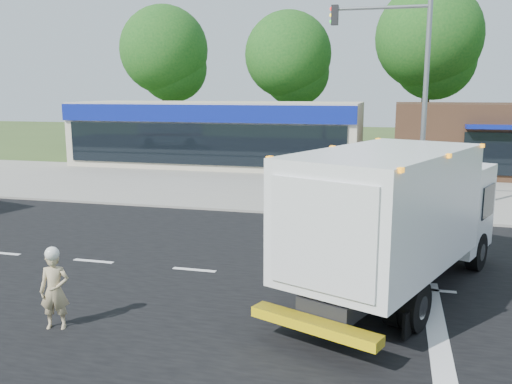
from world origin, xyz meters
TOP-DOWN VIEW (x-y plane):
  - ground at (0.00, 0.00)m, footprint 120.00×120.00m
  - road_asphalt at (0.00, 0.00)m, footprint 60.00×14.00m
  - sidewalk at (0.00, 8.20)m, footprint 60.00×2.40m
  - parking_apron at (0.00, 14.00)m, footprint 60.00×9.00m
  - lane_markings at (1.35, -1.35)m, footprint 55.20×7.00m
  - ems_box_truck at (2.19, -0.45)m, footprint 5.23×8.20m
  - emergency_worker at (-4.40, -4.04)m, footprint 0.67×0.53m
  - retail_strip_mall at (-9.00, 19.93)m, footprint 18.00×6.20m
  - brown_storefront at (7.00, 19.98)m, footprint 10.00×6.70m
  - traffic_signal_pole at (2.35, 7.60)m, footprint 3.51×0.25m
  - background_trees at (-0.85, 28.16)m, footprint 36.77×7.39m

SIDE VIEW (x-z plane):
  - ground at x=0.00m, z-range 0.00..0.00m
  - road_asphalt at x=0.00m, z-range -0.01..0.01m
  - parking_apron at x=0.00m, z-range 0.00..0.02m
  - lane_markings at x=1.35m, z-range 0.01..0.02m
  - sidewalk at x=0.00m, z-range 0.00..0.12m
  - emergency_worker at x=-4.40m, z-range -0.01..1.69m
  - brown_storefront at x=7.00m, z-range 0.00..4.00m
  - retail_strip_mall at x=-9.00m, z-range 0.01..4.01m
  - ems_box_truck at x=2.19m, z-range 0.27..3.76m
  - traffic_signal_pole at x=2.35m, z-range 0.92..8.92m
  - background_trees at x=-0.85m, z-range 1.33..13.43m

